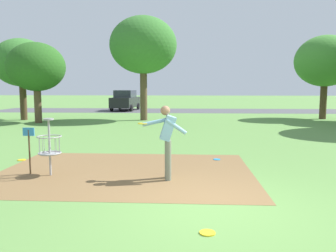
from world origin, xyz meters
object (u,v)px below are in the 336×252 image
object	(u,v)px
player_throwing	(167,137)
tree_far_left	(21,63)
tree_near_right	(36,67)
parked_car_leftmost	(125,100)
frisbee_far_left	(22,160)
frisbee_by_tee	(217,159)
tree_mid_right	(143,46)
frisbee_near_basket	(207,233)
tree_mid_left	(325,61)
disc_golf_basket	(47,145)

from	to	relation	value
player_throwing	tree_far_left	size ratio (longest dim) A/B	0.33
player_throwing	tree_near_right	size ratio (longest dim) A/B	0.36
tree_near_right	parked_car_leftmost	size ratio (longest dim) A/B	1.09
frisbee_far_left	tree_near_right	xyz separation A→B (m)	(-4.09, 10.28, 3.28)
frisbee_by_tee	tree_mid_right	world-z (taller)	tree_mid_right
frisbee_far_left	parked_car_leftmost	distance (m)	21.38
player_throwing	tree_far_left	bearing A→B (deg)	126.51
frisbee_by_tee	tree_near_right	world-z (taller)	tree_near_right
player_throwing	frisbee_far_left	distance (m)	4.82
tree_near_right	tree_far_left	distance (m)	2.46
player_throwing	frisbee_near_basket	size ratio (longest dim) A/B	7.24
tree_mid_left	frisbee_far_left	bearing A→B (deg)	-135.23
tree_near_right	frisbee_by_tee	bearing A→B (deg)	-45.24
tree_near_right	tree_mid_left	size ratio (longest dim) A/B	0.86
disc_golf_basket	tree_mid_left	distance (m)	19.97
disc_golf_basket	player_throwing	bearing A→B (deg)	-3.61
player_throwing	parked_car_leftmost	distance (m)	23.71
tree_mid_right	frisbee_far_left	bearing A→B (deg)	-99.28
tree_far_left	frisbee_near_basket	bearing A→B (deg)	-56.69
disc_golf_basket	frisbee_far_left	distance (m)	2.29
player_throwing	parked_car_leftmost	xyz separation A→B (m)	(-5.24, 23.12, -0.06)
frisbee_near_basket	tree_far_left	size ratio (longest dim) A/B	0.05
tree_near_right	tree_mid_left	bearing A→B (deg)	10.95
player_throwing	tree_near_right	bearing A→B (deg)	125.05
tree_near_right	frisbee_far_left	bearing A→B (deg)	-68.30
tree_mid_left	tree_mid_right	xyz separation A→B (m)	(-11.86, -1.50, 0.92)
player_throwing	tree_mid_right	xyz separation A→B (m)	(-2.36, 14.03, 3.75)
frisbee_far_left	tree_mid_left	xyz separation A→B (m)	(13.86, 13.75, 3.80)
parked_car_leftmost	frisbee_near_basket	bearing A→B (deg)	-77.00
frisbee_near_basket	frisbee_far_left	xyz separation A→B (m)	(-5.13, 4.69, 0.00)
disc_golf_basket	tree_far_left	size ratio (longest dim) A/B	0.27
frisbee_by_tee	tree_mid_left	size ratio (longest dim) A/B	0.04
frisbee_near_basket	parked_car_leftmost	world-z (taller)	parked_car_leftmost
frisbee_by_tee	tree_far_left	world-z (taller)	tree_far_left
disc_golf_basket	tree_mid_left	xyz separation A→B (m)	(12.40, 15.35, 3.06)
tree_mid_left	tree_mid_right	world-z (taller)	tree_mid_right
frisbee_near_basket	tree_near_right	xyz separation A→B (m)	(-9.23, 14.97, 3.28)
disc_golf_basket	tree_mid_left	bearing A→B (deg)	51.06
frisbee_near_basket	tree_mid_right	world-z (taller)	tree_mid_right
disc_golf_basket	player_throwing	xyz separation A→B (m)	(2.90, -0.18, 0.23)
frisbee_near_basket	player_throwing	bearing A→B (deg)	104.76
tree_near_right	tree_mid_left	world-z (taller)	tree_mid_left
tree_mid_left	player_throwing	bearing A→B (deg)	-121.44
tree_mid_right	parked_car_leftmost	distance (m)	10.27
player_throwing	frisbee_far_left	size ratio (longest dim) A/B	7.18
frisbee_far_left	tree_mid_left	world-z (taller)	tree_mid_left
frisbee_far_left	player_throwing	bearing A→B (deg)	-22.14
frisbee_far_left	frisbee_near_basket	bearing A→B (deg)	-42.40
disc_golf_basket	tree_near_right	size ratio (longest dim) A/B	0.29
player_throwing	frisbee_by_tee	xyz separation A→B (m)	(1.33, 2.18, -0.98)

